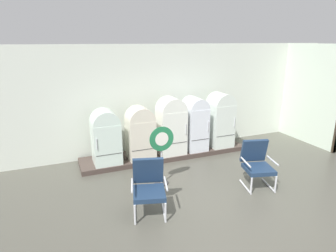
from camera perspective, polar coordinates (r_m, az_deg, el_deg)
name	(u,v)px	position (r m, az deg, el deg)	size (l,w,h in m)	color
ground	(224,213)	(5.89, 10.90, -16.51)	(12.00, 10.00, 0.05)	#4D4B42
back_wall	(157,98)	(8.39, -2.09, 5.46)	(11.76, 0.12, 3.06)	silver
side_wall_right	(312,95)	(10.07, 26.41, 5.47)	(0.16, 2.20, 3.06)	silver
display_plinth	(166,154)	(8.25, -0.46, -5.48)	(4.71, 0.95, 0.13)	#443732
refrigerator_0	(106,135)	(7.46, -12.15, -1.83)	(0.68, 0.68, 1.38)	silver
refrigerator_1	(140,132)	(7.62, -5.47, -1.11)	(0.69, 0.63, 1.39)	silver
refrigerator_2	(171,124)	(7.88, 0.63, 0.32)	(0.72, 0.63, 1.57)	white
refrigerator_3	(195,122)	(8.23, 5.31, 0.77)	(0.58, 0.72, 1.51)	white
refrigerator_4	(220,118)	(8.60, 10.27, 1.52)	(0.65, 0.68, 1.58)	silver
armchair_left	(149,185)	(5.57, -3.80, -11.53)	(0.78, 0.85, 1.03)	silver
armchair_right	(257,162)	(6.79, 17.07, -6.87)	(0.77, 0.84, 1.03)	silver
sign_stand	(162,154)	(6.46, -1.27, -5.58)	(0.56, 0.32, 1.37)	#2D2D30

